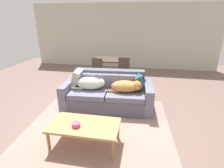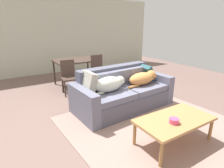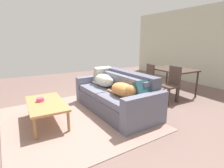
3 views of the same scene
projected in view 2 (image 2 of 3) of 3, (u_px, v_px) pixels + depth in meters
The scene contains 13 objects.
ground_plane at pixel (119, 110), 3.99m from camera, with size 10.00×10.00×0.00m, color #745A53.
back_partition at pixel (59, 35), 6.80m from camera, with size 8.00×0.12×2.70m, color beige.
area_rug at pixel (151, 125), 3.40m from camera, with size 2.88×2.68×0.01m, color gray.
couch at pixel (122, 92), 4.07m from camera, with size 2.20×1.13×0.87m.
dog_on_left_cushion at pixel (110, 84), 3.68m from camera, with size 0.81×0.36×0.30m.
dog_on_right_cushion at pixel (143, 78), 4.12m from camera, with size 0.82×0.39×0.29m.
throw_pillow_by_left_arm at pixel (88, 83), 3.58m from camera, with size 0.14×0.43×0.43m, color #ACA99B.
throw_pillow_by_right_arm at pixel (146, 73), 4.46m from camera, with size 0.13×0.38×0.38m, color #264E56.
coffee_table at pixel (175, 121), 2.79m from camera, with size 1.18×0.64×0.42m.
bowl_on_coffee_table at pixel (174, 121), 2.64m from camera, with size 0.14×0.14×0.07m, color #EA4C7F.
dining_table at pixel (76, 62), 5.44m from camera, with size 1.20×0.87×0.76m.
dining_chair_near_left at pixel (69, 75), 4.83m from camera, with size 0.44×0.44×0.88m.
dining_chair_near_right at pixel (99, 70), 5.31m from camera, with size 0.41×0.41×0.93m.
Camera 2 is at (-2.04, -3.00, 1.78)m, focal length 29.77 mm.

